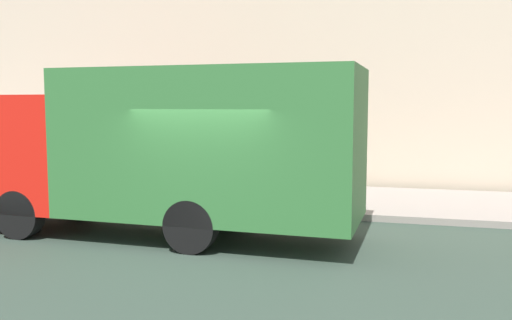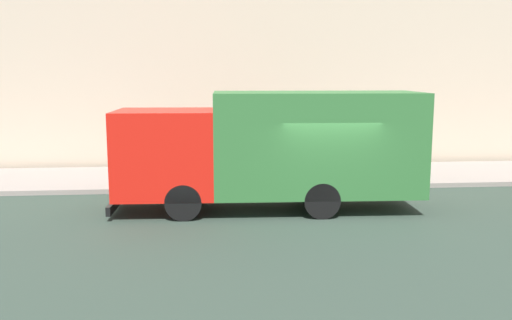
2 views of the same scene
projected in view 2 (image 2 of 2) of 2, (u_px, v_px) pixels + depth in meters
ground at (326, 214)px, 14.61m from camera, size 80.00×80.00×0.00m
sidewalk at (296, 176)px, 19.62m from camera, size 4.22×30.00×0.15m
building_facade at (287, 3)px, 21.18m from camera, size 0.50×30.00×12.82m
large_utility_truck at (273, 147)px, 14.85m from camera, size 2.59×8.39×3.23m
pedestrian_walking at (202, 146)px, 20.22m from camera, size 0.42×0.42×1.73m
pedestrian_standing at (250, 150)px, 19.33m from camera, size 0.53×0.53×1.71m
pedestrian_third at (202, 146)px, 19.87m from camera, size 0.53×0.53×1.78m
traffic_cone_orange at (130, 175)px, 17.69m from camera, size 0.46×0.46×0.65m
street_sign_post at (267, 139)px, 17.48m from camera, size 0.44×0.08×2.52m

